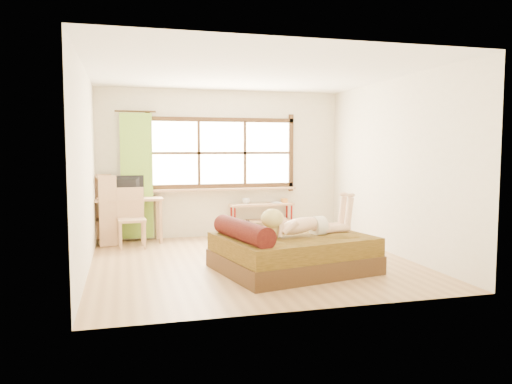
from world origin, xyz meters
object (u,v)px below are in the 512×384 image
object	(u,v)px
pipe_shelf	(262,212)
bookshelf	(106,210)
kitten	(239,228)
bed	(290,251)
woman	(305,214)
chair	(131,214)
desk	(125,204)

from	to	relation	value
pipe_shelf	bookshelf	size ratio (longest dim) A/B	1.04
kitten	bookshelf	xyz separation A→B (m)	(-1.77, 2.42, 0.01)
bed	woman	xyz separation A→B (m)	(0.20, -0.04, 0.50)
chair	bookshelf	size ratio (longest dim) A/B	0.83
chair	kitten	bearing A→B (deg)	-60.63
woman	bookshelf	distance (m)	3.69
pipe_shelf	bookshelf	distance (m)	2.82
bed	chair	distance (m)	3.02
bookshelf	desk	bearing A→B (deg)	-1.69
desk	chair	distance (m)	0.40
bed	chair	world-z (taller)	chair
bed	kitten	xyz separation A→B (m)	(-0.67, 0.11, 0.33)
woman	desk	xyz separation A→B (m)	(-2.32, 2.62, -0.08)
bed	pipe_shelf	world-z (taller)	bed
woman	chair	size ratio (longest dim) A/B	1.36
chair	pipe_shelf	size ratio (longest dim) A/B	0.80
bed	bookshelf	bearing A→B (deg)	122.02
bed	woman	world-z (taller)	woman
chair	woman	bearing A→B (deg)	-48.77
kitten	desk	bearing A→B (deg)	108.42
kitten	desk	xyz separation A→B (m)	(-1.45, 2.47, 0.09)
desk	bookshelf	size ratio (longest dim) A/B	1.09
chair	bookshelf	xyz separation A→B (m)	(-0.41, 0.31, 0.05)
desk	chair	world-z (taller)	chair
kitten	pipe_shelf	size ratio (longest dim) A/B	0.23
chair	desk	bearing A→B (deg)	101.52
kitten	bookshelf	bearing A→B (deg)	114.18
woman	bookshelf	world-z (taller)	bookshelf
bed	desk	size ratio (longest dim) A/B	1.70
desk	kitten	bearing A→B (deg)	-62.91
bed	desk	world-z (taller)	desk
kitten	chair	world-z (taller)	chair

